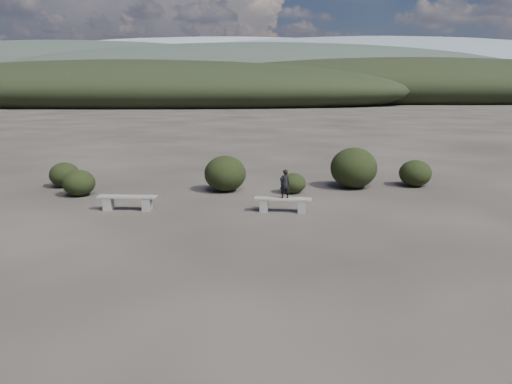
{
  "coord_description": "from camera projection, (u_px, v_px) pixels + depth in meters",
  "views": [
    {
      "loc": [
        0.76,
        -9.49,
        3.89
      ],
      "look_at": [
        0.63,
        3.5,
        1.1
      ],
      "focal_mm": 35.0,
      "sensor_mm": 36.0,
      "label": 1
    }
  ],
  "objects": [
    {
      "name": "ground",
      "position": [
        223.0,
        281.0,
        10.11
      ],
      "size": [
        1200.0,
        1200.0,
        0.0
      ],
      "primitive_type": "plane",
      "color": "#2A2521",
      "rests_on": "ground"
    },
    {
      "name": "bench_left",
      "position": [
        127.0,
        202.0,
        15.77
      ],
      "size": [
        1.89,
        0.47,
        0.47
      ],
      "rotation": [
        0.0,
        0.0,
        -0.04
      ],
      "color": "gray",
      "rests_on": "ground"
    },
    {
      "name": "bench_right",
      "position": [
        283.0,
        204.0,
        15.56
      ],
      "size": [
        1.81,
        0.56,
        0.45
      ],
      "rotation": [
        0.0,
        0.0,
        -0.11
      ],
      "color": "gray",
      "rests_on": "ground"
    },
    {
      "name": "seated_person",
      "position": [
        285.0,
        184.0,
        15.42
      ],
      "size": [
        0.38,
        0.31,
        0.91
      ],
      "primitive_type": "imported",
      "rotation": [
        0.0,
        0.0,
        3.44
      ],
      "color": "black",
      "rests_on": "bench_right"
    },
    {
      "name": "shrub_a",
      "position": [
        79.0,
        183.0,
        17.82
      ],
      "size": [
        1.14,
        1.14,
        0.94
      ],
      "primitive_type": "ellipsoid",
      "color": "black",
      "rests_on": "ground"
    },
    {
      "name": "shrub_b",
      "position": [
        225.0,
        174.0,
        18.55
      ],
      "size": [
        1.55,
        1.55,
        1.33
      ],
      "primitive_type": "ellipsoid",
      "color": "black",
      "rests_on": "ground"
    },
    {
      "name": "shrub_c",
      "position": [
        293.0,
        183.0,
        18.25
      ],
      "size": [
        0.93,
        0.93,
        0.74
      ],
      "primitive_type": "ellipsoid",
      "color": "black",
      "rests_on": "ground"
    },
    {
      "name": "shrub_d",
      "position": [
        354.0,
        168.0,
        19.12
      ],
      "size": [
        1.78,
        1.78,
        1.56
      ],
      "primitive_type": "ellipsoid",
      "color": "black",
      "rests_on": "ground"
    },
    {
      "name": "shrub_e",
      "position": [
        415.0,
        173.0,
        19.47
      ],
      "size": [
        1.24,
        1.24,
        1.04
      ],
      "primitive_type": "ellipsoid",
      "color": "black",
      "rests_on": "ground"
    },
    {
      "name": "shrub_f",
      "position": [
        64.0,
        175.0,
        19.36
      ],
      "size": [
        1.14,
        1.14,
        0.96
      ],
      "primitive_type": "ellipsoid",
      "color": "black",
      "rests_on": "ground"
    },
    {
      "name": "mountain_ridges",
      "position": [
        249.0,
        75.0,
        339.37
      ],
      "size": [
        500.0,
        400.0,
        56.0
      ],
      "color": "black",
      "rests_on": "ground"
    }
  ]
}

